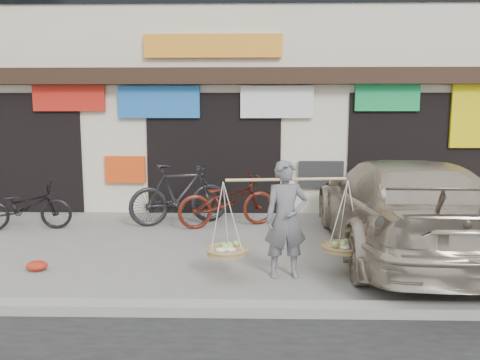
{
  "coord_description": "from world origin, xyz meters",
  "views": [
    {
      "loc": [
        0.82,
        -6.98,
        2.21
      ],
      "look_at": [
        0.64,
        0.9,
        1.12
      ],
      "focal_mm": 35.0,
      "sensor_mm": 36.0,
      "label": 1
    }
  ],
  "objects_px": {
    "street_vendor": "(286,224)",
    "bike_0": "(25,207)",
    "bike_2": "(227,201)",
    "suv": "(399,206)",
    "bike_1": "(180,194)"
  },
  "relations": [
    {
      "from": "street_vendor",
      "to": "bike_0",
      "type": "xyz_separation_m",
      "value": [
        -4.85,
        2.56,
        -0.28
      ]
    },
    {
      "from": "street_vendor",
      "to": "bike_0",
      "type": "bearing_deg",
      "value": 144.95
    },
    {
      "from": "street_vendor",
      "to": "bike_0",
      "type": "relative_size",
      "value": 1.24
    },
    {
      "from": "bike_2",
      "to": "suv",
      "type": "xyz_separation_m",
      "value": [
        2.85,
        -1.72,
        0.24
      ]
    },
    {
      "from": "bike_1",
      "to": "bike_2",
      "type": "bearing_deg",
      "value": -122.56
    },
    {
      "from": "street_vendor",
      "to": "bike_2",
      "type": "height_order",
      "value": "street_vendor"
    },
    {
      "from": "bike_2",
      "to": "suv",
      "type": "distance_m",
      "value": 3.34
    },
    {
      "from": "bike_0",
      "to": "suv",
      "type": "relative_size",
      "value": 0.33
    },
    {
      "from": "bike_0",
      "to": "bike_1",
      "type": "relative_size",
      "value": 0.85
    },
    {
      "from": "bike_0",
      "to": "bike_2",
      "type": "height_order",
      "value": "bike_2"
    },
    {
      "from": "street_vendor",
      "to": "bike_1",
      "type": "xyz_separation_m",
      "value": [
        -1.92,
        3.11,
        -0.12
      ]
    },
    {
      "from": "bike_2",
      "to": "suv",
      "type": "relative_size",
      "value": 0.38
    },
    {
      "from": "suv",
      "to": "bike_0",
      "type": "bearing_deg",
      "value": -9.43
    },
    {
      "from": "bike_0",
      "to": "suv",
      "type": "distance_m",
      "value": 6.9
    },
    {
      "from": "bike_0",
      "to": "suv",
      "type": "height_order",
      "value": "suv"
    }
  ]
}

